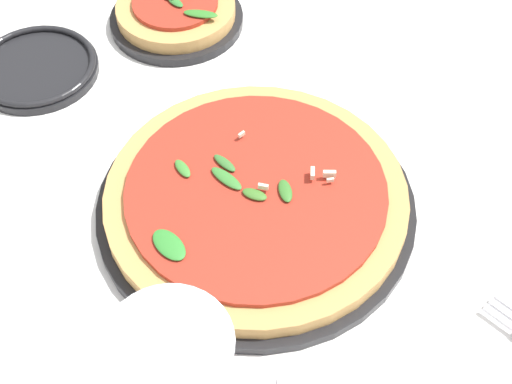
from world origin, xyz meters
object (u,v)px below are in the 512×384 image
pizza_personal_side (176,13)px  wine_glass (174,374)px  side_plate_white (36,68)px  pizza_arugula_main (256,200)px

pizza_personal_side → wine_glass: 0.56m
pizza_personal_side → side_plate_white: (0.02, 0.19, -0.01)m
wine_glass → side_plate_white: bearing=-11.6°
pizza_arugula_main → side_plate_white: bearing=15.1°
wine_glass → side_plate_white: 0.51m
side_plate_white → pizza_personal_side: bearing=-96.7°
pizza_personal_side → wine_glass: wine_glass is taller
wine_glass → side_plate_white: wine_glass is taller
pizza_personal_side → pizza_arugula_main: bearing=161.8°
pizza_personal_side → side_plate_white: size_ratio=1.16×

